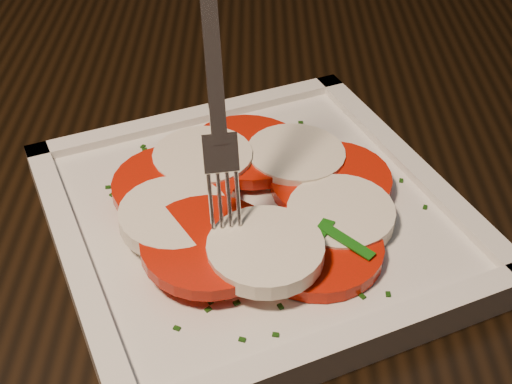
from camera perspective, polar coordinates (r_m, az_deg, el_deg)
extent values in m
cube|color=black|center=(0.51, 4.39, -0.34)|extent=(1.26, 0.90, 0.04)
cube|color=black|center=(1.17, -1.93, 8.22)|extent=(0.44, 0.44, 0.04)
cylinder|color=black|center=(1.20, -10.36, -6.65)|extent=(0.04, 0.04, 0.41)
cylinder|color=black|center=(1.20, 7.04, -6.38)|extent=(0.04, 0.04, 0.41)
cylinder|color=black|center=(1.47, -8.76, 3.43)|extent=(0.04, 0.04, 0.41)
cylinder|color=black|center=(1.47, 5.33, 3.67)|extent=(0.04, 0.04, 0.41)
cube|color=white|center=(0.45, 0.00, -2.25)|extent=(0.30, 0.30, 0.01)
cylinder|color=red|center=(0.41, 4.86, -4.62)|extent=(0.08, 0.08, 0.01)
cylinder|color=white|center=(0.43, 6.78, -1.84)|extent=(0.07, 0.07, 0.01)
cylinder|color=red|center=(0.45, 6.01, 0.82)|extent=(0.08, 0.08, 0.01)
cylinder|color=white|center=(0.47, 3.20, 2.84)|extent=(0.07, 0.07, 0.01)
cylinder|color=red|center=(0.48, -0.63, 3.35)|extent=(0.08, 0.08, 0.01)
cylinder|color=white|center=(0.47, -4.27, 2.63)|extent=(0.07, 0.07, 0.01)
cylinder|color=red|center=(0.44, -6.57, 0.52)|extent=(0.08, 0.08, 0.01)
cylinder|color=white|center=(0.42, -6.54, -1.98)|extent=(0.07, 0.07, 0.01)
cylinder|color=red|center=(0.40, -3.78, -4.23)|extent=(0.08, 0.08, 0.01)
cylinder|color=white|center=(0.39, 0.76, -4.69)|extent=(0.07, 0.07, 0.01)
cube|color=#166010|center=(0.46, 1.88, 2.23)|extent=(0.01, 0.03, 0.00)
cube|color=#166010|center=(0.43, -7.38, -1.05)|extent=(0.02, 0.04, 0.00)
cube|color=#166010|center=(0.42, -7.74, -2.33)|extent=(0.02, 0.03, 0.00)
cube|color=#166010|center=(0.46, 1.09, 2.10)|extent=(0.04, 0.02, 0.01)
cube|color=#166010|center=(0.40, -3.76, -4.17)|extent=(0.03, 0.04, 0.00)
cube|color=#166010|center=(0.41, 7.20, -3.85)|extent=(0.03, 0.03, 0.00)
cube|color=#166010|center=(0.46, -6.27, 1.70)|extent=(0.02, 0.03, 0.00)
cube|color=#166010|center=(0.44, -6.33, 0.01)|extent=(0.04, 0.02, 0.00)
cube|color=#166010|center=(0.45, -4.42, 0.71)|extent=(0.02, 0.03, 0.00)
cube|color=#166010|center=(0.41, 4.84, -3.67)|extent=(0.03, 0.03, 0.00)
cube|color=#13390A|center=(0.45, 13.37, -1.19)|extent=(0.00, 0.00, 0.00)
cube|color=#13390A|center=(0.47, -11.76, 0.38)|extent=(0.00, 0.00, 0.00)
cube|color=#13390A|center=(0.40, 10.52, -8.05)|extent=(0.00, 0.00, 0.00)
cube|color=#13390A|center=(0.37, -1.12, -11.72)|extent=(0.00, 0.00, 0.00)
cube|color=#13390A|center=(0.38, -6.35, -10.78)|extent=(0.00, 0.00, 0.00)
cube|color=#13390A|center=(0.39, -3.69, -8.73)|extent=(0.00, 0.00, 0.00)
cube|color=#13390A|center=(0.46, -11.42, -0.20)|extent=(0.00, 0.00, 0.00)
cube|color=#13390A|center=(0.50, -9.03, 3.61)|extent=(0.00, 0.00, 0.00)
cube|color=#13390A|center=(0.51, -0.84, 5.17)|extent=(0.00, 0.00, 0.00)
cube|color=#13390A|center=(0.39, 8.51, -8.26)|extent=(0.00, 0.00, 0.00)
cube|color=#13390A|center=(0.50, -8.90, 3.38)|extent=(0.00, 0.00, 0.00)
cube|color=#13390A|center=(0.39, -1.56, -8.85)|extent=(0.00, 0.00, 0.00)
cube|color=#13390A|center=(0.44, 9.56, -2.24)|extent=(0.00, 0.00, 0.00)
cube|color=#13390A|center=(0.38, 1.97, -9.14)|extent=(0.00, 0.00, 0.00)
cube|color=#13390A|center=(0.52, -0.71, 5.63)|extent=(0.00, 0.00, 0.00)
cube|color=#13390A|center=(0.40, 8.35, -6.41)|extent=(0.00, 0.00, 0.00)
cube|color=#13390A|center=(0.47, 11.54, 0.90)|extent=(0.00, 0.00, 0.00)
cube|color=#13390A|center=(0.39, 6.13, -8.18)|extent=(0.00, 0.00, 0.00)
cube|color=#13390A|center=(0.52, 3.59, 5.58)|extent=(0.00, 0.00, 0.00)
cube|color=#13390A|center=(0.37, 1.58, -11.34)|extent=(0.00, 0.00, 0.00)
cube|color=#13390A|center=(0.51, 5.30, 4.81)|extent=(0.00, 0.00, 0.00)
cube|color=#13390A|center=(0.49, -8.12, 3.21)|extent=(0.00, 0.00, 0.00)
cube|color=#13390A|center=(0.38, -3.85, -9.36)|extent=(0.00, 0.00, 0.00)
cube|color=#13390A|center=(0.46, -8.79, 0.14)|extent=(0.00, 0.00, 0.00)
cube|color=#13390A|center=(0.51, 2.49, 5.01)|extent=(0.00, 0.00, 0.00)
cube|color=#13390A|center=(0.39, -2.61, -8.42)|extent=(0.00, 0.00, 0.00)
cube|color=#13390A|center=(0.45, 10.68, -1.14)|extent=(0.00, 0.00, 0.00)
cube|color=#13390A|center=(0.49, 5.82, 3.33)|extent=(0.00, 0.00, 0.00)
cube|color=#13390A|center=(0.49, 5.25, 3.57)|extent=(0.00, 0.00, 0.00)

